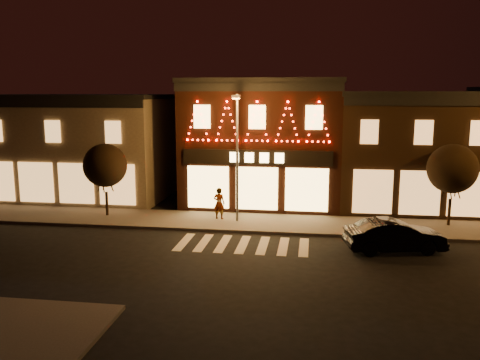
# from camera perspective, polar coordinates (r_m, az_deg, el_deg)

# --- Properties ---
(ground) EXTENTS (120.00, 120.00, 0.00)m
(ground) POSITION_cam_1_polar(r_m,az_deg,el_deg) (21.23, -1.21, -10.56)
(ground) COLOR black
(ground) RESTS_ON ground
(sidewalk_far) EXTENTS (44.00, 4.00, 0.15)m
(sidewalk_far) POSITION_cam_1_polar(r_m,az_deg,el_deg) (28.59, 5.46, -5.01)
(sidewalk_far) COLOR #47423D
(sidewalk_far) RESTS_ON ground
(building_left) EXTENTS (12.20, 8.28, 7.30)m
(building_left) POSITION_cam_1_polar(r_m,az_deg,el_deg) (37.54, -17.48, 3.73)
(building_left) COLOR #695C4B
(building_left) RESTS_ON ground
(building_pulp) EXTENTS (10.20, 8.34, 8.30)m
(building_pulp) POSITION_cam_1_polar(r_m,az_deg,el_deg) (33.90, 2.72, 4.41)
(building_pulp) COLOR black
(building_pulp) RESTS_ON ground
(building_right_a) EXTENTS (9.20, 8.28, 7.50)m
(building_right_a) POSITION_cam_1_polar(r_m,az_deg,el_deg) (34.34, 18.72, 3.29)
(building_right_a) COLOR #342112
(building_right_a) RESTS_ON ground
(streetlamp_mid) EXTENTS (0.48, 1.65, 7.20)m
(streetlamp_mid) POSITION_cam_1_polar(r_m,az_deg,el_deg) (27.91, -0.34, 3.66)
(streetlamp_mid) COLOR #59595E
(streetlamp_mid) RESTS_ON sidewalk_far
(tree_left) EXTENTS (2.58, 2.58, 4.31)m
(tree_left) POSITION_cam_1_polar(r_m,az_deg,el_deg) (30.67, -15.13, 1.61)
(tree_left) COLOR black
(tree_left) RESTS_ON sidewalk_far
(tree_right) EXTENTS (2.71, 2.71, 4.53)m
(tree_right) POSITION_cam_1_polar(r_m,az_deg,el_deg) (29.70, 23.06, 1.19)
(tree_right) COLOR black
(tree_right) RESTS_ON sidewalk_far
(dark_sedan) EXTENTS (4.85, 2.53, 1.52)m
(dark_sedan) POSITION_cam_1_polar(r_m,az_deg,el_deg) (24.83, 17.22, -6.10)
(dark_sedan) COLOR black
(dark_sedan) RESTS_ON ground
(pedestrian) EXTENTS (0.73, 0.54, 1.84)m
(pedestrian) POSITION_cam_1_polar(r_m,az_deg,el_deg) (29.13, -2.39, -2.67)
(pedestrian) COLOR gray
(pedestrian) RESTS_ON sidewalk_far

